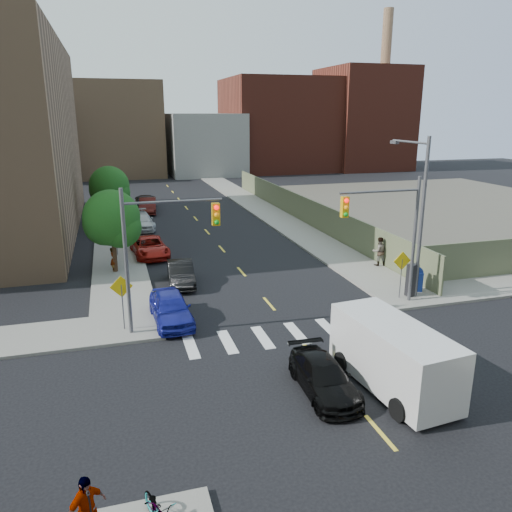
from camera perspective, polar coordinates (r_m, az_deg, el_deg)
ground at (r=20.92m, az=8.41°, el=-13.18°), size 160.00×160.00×0.00m
sidewalk_nw at (r=58.85m, az=-15.99°, el=5.59°), size 3.50×73.00×0.15m
sidewalk_ne at (r=60.90m, az=-1.19°, el=6.54°), size 3.50×73.00×0.15m
fence_north at (r=48.63m, az=5.11°, el=5.45°), size 0.12×44.00×2.50m
gravel_lot at (r=59.62m, az=21.14°, el=5.21°), size 36.00×42.00×0.06m
bg_bldg_west at (r=87.71m, az=-26.14°, el=11.77°), size 14.00×18.00×12.00m
bg_bldg_midwest at (r=88.54m, az=-15.54°, el=13.79°), size 14.00×16.00×15.00m
bg_bldg_center at (r=88.08m, az=-6.04°, el=12.63°), size 12.00×16.00×10.00m
bg_bldg_east at (r=93.43m, az=2.43°, el=14.74°), size 18.00×18.00×16.00m
bg_bldg_fareast at (r=97.93m, az=12.05°, el=15.06°), size 14.00×16.00×18.00m
smokestack at (r=99.93m, az=14.35°, el=17.81°), size 1.80×1.80×28.00m
signal_nw at (r=23.25m, az=-11.04°, el=1.75°), size 4.59×0.30×7.00m
signal_ne at (r=27.03m, az=15.11°, el=3.48°), size 4.59×0.30×7.00m
streetlight_ne at (r=28.83m, az=18.08°, el=5.41°), size 0.25×3.70×9.00m
warn_sign_nw at (r=24.39m, az=-15.09°, el=-4.08°), size 1.06×0.06×2.83m
warn_sign_ne at (r=28.70m, az=16.31°, el=-1.13°), size 1.06×0.06×2.83m
warn_sign_midwest at (r=37.38m, az=-15.75°, el=2.85°), size 1.06×0.06×2.83m
tree_west_near at (r=33.20m, az=-16.15°, el=3.82°), size 3.66×3.64×5.52m
tree_west_far at (r=47.99m, az=-16.40°, el=7.42°), size 3.66×3.64×5.52m
parked_car_blue at (r=25.40m, az=-9.72°, el=-5.86°), size 2.02×4.61×1.54m
parked_car_black at (r=30.85m, az=-8.60°, el=-1.97°), size 1.75×4.36×1.41m
parked_car_red at (r=37.34m, az=-12.06°, el=1.04°), size 2.79×5.27×1.41m
parked_car_silver at (r=46.59m, az=-13.03°, el=3.98°), size 2.45×5.18×1.46m
parked_car_white at (r=45.90m, az=-12.98°, el=3.85°), size 2.00×4.58×1.54m
parked_car_maroon at (r=53.60m, az=-12.26°, el=5.64°), size 2.14×4.94×1.58m
parked_car_grey at (r=56.42m, az=-12.54°, el=6.03°), size 2.70×5.16×1.38m
black_sedan at (r=19.39m, az=7.75°, el=-13.55°), size 1.85×4.34×1.25m
cargo_van at (r=19.99m, az=15.11°, el=-10.66°), size 2.79×5.84×2.59m
mailbox at (r=30.42m, az=17.94°, el=-2.56°), size 0.72×0.63×1.45m
payphone at (r=29.49m, az=17.38°, el=-2.64°), size 0.65×0.58×1.85m
pedestrian_west at (r=33.86m, az=-16.00°, el=-0.36°), size 0.50×0.65×1.59m
pedestrian_east at (r=34.73m, az=13.88°, el=0.52°), size 1.03×0.84×1.96m
pedestrian_sw at (r=13.93m, az=-18.81°, el=-25.77°), size 1.13×0.97×1.82m
bicycle at (r=14.20m, az=-11.12°, el=-26.66°), size 1.07×1.80×0.89m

